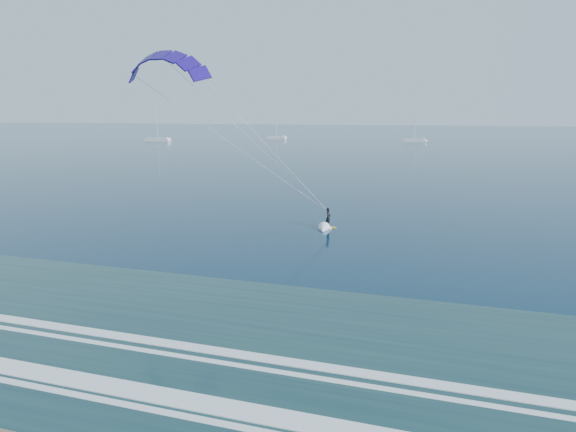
# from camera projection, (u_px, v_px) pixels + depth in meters

# --- Properties ---
(kitesurfer_rig) EXTENTS (18.27, 9.58, 16.63)m
(kitesurfer_rig) POSITION_uv_depth(u_px,v_px,m) (248.00, 137.00, 44.45)
(kitesurfer_rig) COLOR gold
(kitesurfer_rig) RESTS_ON ground
(sailboat_0) EXTENTS (9.90, 2.40, 13.30)m
(sailboat_0) POSITION_uv_depth(u_px,v_px,m) (158.00, 139.00, 193.20)
(sailboat_0) COLOR white
(sailboat_0) RESTS_ON ground
(sailboat_1) EXTENTS (7.89, 2.40, 10.94)m
(sailboat_1) POSITION_uv_depth(u_px,v_px,m) (276.00, 138.00, 207.79)
(sailboat_1) COLOR white
(sailboat_1) RESTS_ON ground
(sailboat_2) EXTENTS (7.79, 2.40, 10.93)m
(sailboat_2) POSITION_uv_depth(u_px,v_px,m) (415.00, 140.00, 187.09)
(sailboat_2) COLOR white
(sailboat_2) RESTS_ON ground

